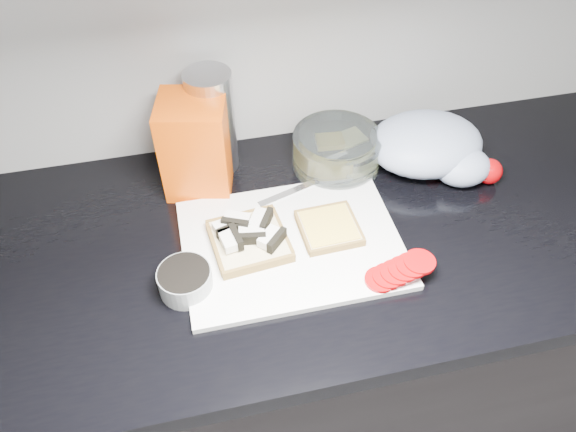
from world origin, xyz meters
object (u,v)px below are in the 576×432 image
at_px(steel_canister, 212,122).
at_px(glass_bowl, 336,151).
at_px(bread_bag, 196,145).
at_px(cutting_board, 292,244).

bearing_deg(steel_canister, glass_bowl, -13.18).
xyz_separation_m(bread_bag, steel_canister, (0.04, 0.05, 0.01)).
height_order(cutting_board, steel_canister, steel_canister).
bearing_deg(glass_bowl, bread_bag, 178.82).
distance_m(glass_bowl, bread_bag, 0.29).
height_order(cutting_board, glass_bowl, glass_bowl).
bearing_deg(bread_bag, cutting_board, -42.83).
relative_size(bread_bag, steel_canister, 0.90).
height_order(cutting_board, bread_bag, bread_bag).
relative_size(glass_bowl, bread_bag, 0.93).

